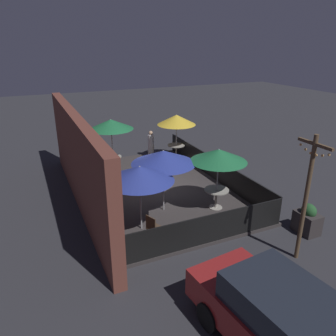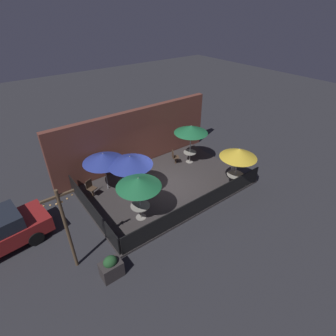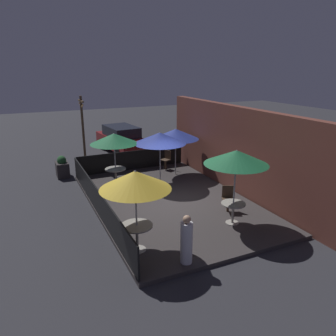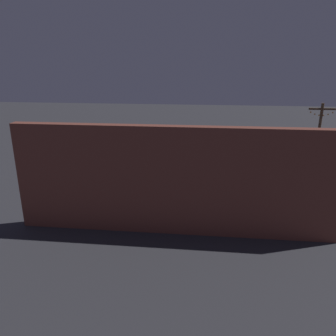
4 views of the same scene
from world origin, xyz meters
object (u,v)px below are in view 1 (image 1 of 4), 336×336
object	(u,v)px
patio_chair_1	(154,228)
patio_umbrella_1	(219,155)
patio_chair_0	(110,168)
dining_table_2	(176,148)
dining_table_0	(113,160)
patio_umbrella_0	(111,124)
patio_umbrella_3	(140,174)
patron_0	(151,144)
parked_car_0	(288,327)
planter_box	(307,220)
patio_umbrella_2	(176,120)
patio_umbrella_4	(163,157)
dining_table_1	(216,193)
light_post	(307,193)

from	to	relation	value
patio_chair_1	patio_umbrella_1	bearing A→B (deg)	-0.00
patio_chair_0	dining_table_2	bearing A→B (deg)	-48.38
patio_umbrella_1	dining_table_2	xyz separation A→B (m)	(5.43, -0.96, -1.44)
dining_table_2	dining_table_0	bearing A→B (deg)	94.34
patio_umbrella_0	patio_umbrella_3	world-z (taller)	patio_umbrella_0
patron_0	parked_car_0	bearing A→B (deg)	-135.07
patio_umbrella_0	planter_box	distance (m)	9.02
patio_umbrella_0	patio_umbrella_2	distance (m)	3.43
patron_0	patio_umbrella_4	bearing A→B (deg)	-142.77
patio_umbrella_1	patio_chair_1	xyz separation A→B (m)	(-1.17, 2.94, -1.53)
patio_umbrella_4	planter_box	world-z (taller)	patio_umbrella_4
patio_umbrella_4	patio_umbrella_2	bearing A→B (deg)	-30.18
patio_umbrella_1	dining_table_0	world-z (taller)	patio_umbrella_1
patio_umbrella_2	patio_umbrella_4	distance (m)	5.54
dining_table_1	patio_umbrella_4	bearing A→B (deg)	70.65
dining_table_0	planter_box	world-z (taller)	planter_box
dining_table_0	dining_table_2	world-z (taller)	dining_table_2
dining_table_2	patio_chair_0	xyz separation A→B (m)	(-1.15, 3.83, -0.12)
planter_box	patio_umbrella_3	bearing A→B (deg)	65.48
patio_umbrella_2	light_post	bearing A→B (deg)	177.97
patio_chair_0	patio_umbrella_3	bearing A→B (deg)	-156.75
patio_umbrella_3	light_post	distance (m)	4.82
patio_umbrella_0	patron_0	bearing A→B (deg)	-60.82
patron_0	planter_box	xyz separation A→B (m)	(-9.02, -1.93, -0.28)
patio_umbrella_4	patio_chair_1	bearing A→B (deg)	148.45
patio_umbrella_4	patio_chair_0	world-z (taller)	patio_umbrella_4
patio_umbrella_2	dining_table_0	size ratio (longest dim) A/B	2.94
dining_table_0	light_post	world-z (taller)	light_post
planter_box	light_post	world-z (taller)	light_post
patio_umbrella_1	light_post	world-z (taller)	light_post
patio_umbrella_3	dining_table_2	size ratio (longest dim) A/B	2.46
dining_table_2	patio_chair_1	size ratio (longest dim) A/B	0.94
patio_umbrella_3	patio_umbrella_1	bearing A→B (deg)	-85.42
patio_chair_1	dining_table_0	bearing A→B (deg)	63.89
patio_umbrella_0	light_post	size ratio (longest dim) A/B	0.67
dining_table_2	parked_car_0	world-z (taller)	parked_car_0
dining_table_0	patron_0	xyz separation A→B (m)	(1.37, -2.45, 0.06)
patio_umbrella_0	parked_car_0	bearing A→B (deg)	-177.89
patio_chair_0	patron_0	xyz separation A→B (m)	(2.26, -2.86, 0.12)
patio_umbrella_1	dining_table_1	distance (m)	1.47
dining_table_2	patio_chair_1	distance (m)	7.67
patio_umbrella_4	patio_umbrella_0	bearing A→B (deg)	7.93
patio_umbrella_2	patio_chair_0	distance (m)	4.30
patron_0	parked_car_0	size ratio (longest dim) A/B	0.29
patio_umbrella_4	dining_table_2	bearing A→B (deg)	-30.18
patio_umbrella_4	dining_table_1	bearing A→B (deg)	-109.35
dining_table_1	patio_chair_1	bearing A→B (deg)	111.75
patron_0	parked_car_0	distance (m)	12.50
patio_umbrella_2	dining_table_2	distance (m)	1.48
light_post	parked_car_0	distance (m)	3.82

